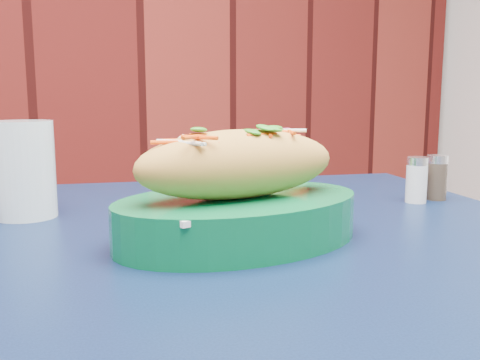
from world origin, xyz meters
TOP-DOWN VIEW (x-y plane):
  - cafe_table at (0.39, 1.56)m, footprint 1.01×1.01m
  - banh_mi_basket at (0.37, 1.52)m, footprint 0.29×0.19m
  - salad_plate at (0.50, 1.68)m, footprint 0.21×0.21m
  - water_glass at (0.18, 1.77)m, footprint 0.08×0.08m
  - salt_shaker at (0.71, 1.57)m, footprint 0.03×0.03m
  - pepper_shaker at (0.75, 1.57)m, footprint 0.03×0.03m

SIDE VIEW (x-z plane):
  - cafe_table at x=0.39m, z-range 0.29..1.04m
  - salt_shaker at x=0.71m, z-range 0.75..0.82m
  - pepper_shaker at x=0.75m, z-range 0.75..0.82m
  - salad_plate at x=0.50m, z-range 0.74..0.85m
  - banh_mi_basket at x=0.37m, z-range 0.73..0.87m
  - water_glass at x=0.18m, z-range 0.75..0.88m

